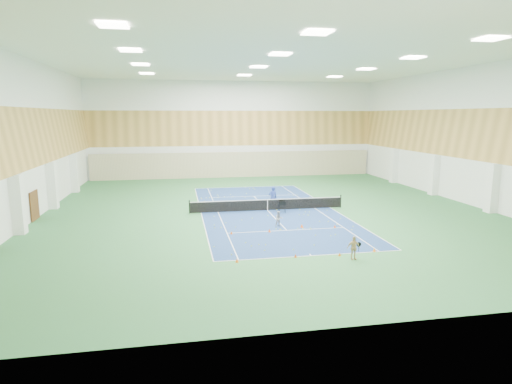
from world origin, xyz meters
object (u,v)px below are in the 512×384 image
(coach, at_px, (273,198))
(child_apron, at_px, (353,248))
(tennis_net, at_px, (268,204))
(child_court, at_px, (279,219))
(ball_cart, at_px, (282,207))

(coach, distance_m, child_apron, 13.54)
(tennis_net, distance_m, child_apron, 13.02)
(child_court, xyz_separation_m, child_apron, (2.36, -7.63, 0.10))
(tennis_net, xyz_separation_m, coach, (0.59, 0.60, 0.40))
(child_court, distance_m, child_apron, 7.98)
(tennis_net, bearing_deg, coach, 45.64)
(ball_cart, bearing_deg, child_court, -100.54)
(coach, height_order, child_court, coach)
(coach, height_order, child_apron, coach)
(tennis_net, distance_m, coach, 0.93)
(coach, bearing_deg, child_apron, 96.57)
(child_apron, distance_m, ball_cart, 11.90)
(child_apron, height_order, ball_cart, child_apron)
(tennis_net, bearing_deg, child_apron, -80.82)
(coach, height_order, ball_cart, coach)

